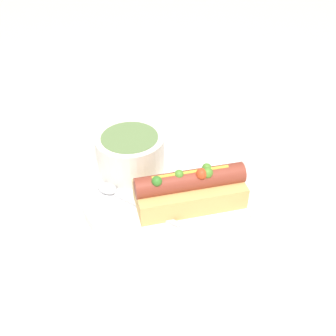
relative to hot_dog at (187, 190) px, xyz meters
The scene contains 5 objects.
ground_plane 0.07m from the hot_dog, 84.83° to the left, with size 4.00×4.00×0.00m, color #BCB7AD.
dinner_plate 0.06m from the hot_dog, 84.83° to the left, with size 0.26×0.26×0.02m.
hot_dog is the anchor object (origin of this frame).
soup_bowl 0.12m from the hot_dog, 98.65° to the left, with size 0.11×0.11×0.06m.
spoon 0.10m from the hot_dog, 134.74° to the left, with size 0.06×0.14×0.01m.
Camera 1 is at (-0.28, -0.36, 0.41)m, focal length 42.00 mm.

